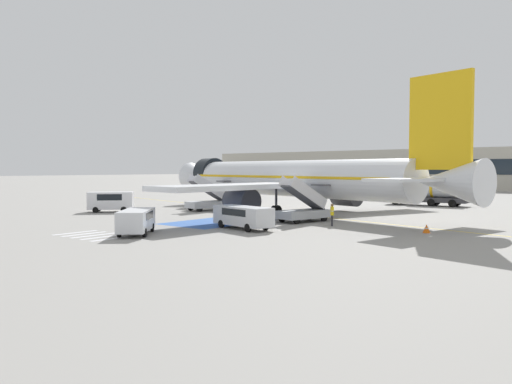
{
  "coord_description": "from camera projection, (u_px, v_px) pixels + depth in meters",
  "views": [
    {
      "loc": [
        30.35,
        -43.76,
        4.74
      ],
      "look_at": [
        -1.8,
        -4.38,
        2.36
      ],
      "focal_mm": 35.0,
      "sensor_mm": 36.0,
      "label": 1
    }
  ],
  "objects": [
    {
      "name": "terminal_building",
      "position": [
        441.0,
        169.0,
        117.29
      ],
      "size": [
        129.93,
        12.1,
        9.32
      ],
      "color": "#B2AD9E",
      "rests_on": "ground_plane"
    },
    {
      "name": "ground_crew_1",
      "position": [
        237.0,
        207.0,
        49.35
      ],
      "size": [
        0.47,
        0.46,
        1.7
      ],
      "rotation": [
        0.0,
        0.0,
        3.86
      ],
      "color": "#191E38",
      "rests_on": "ground_plane"
    },
    {
      "name": "boarding_stairs_forward",
      "position": [
        208.0,
        202.0,
        56.46
      ],
      "size": [
        3.16,
        5.52,
        4.18
      ],
      "rotation": [
        0.0,
        0.0,
        -0.21
      ],
      "color": "#ADB2BA",
      "rests_on": "ground_plane"
    },
    {
      "name": "traffic_cone_0",
      "position": [
        426.0,
        229.0,
        36.78
      ],
      "size": [
        0.57,
        0.57,
        0.63
      ],
      "color": "orange",
      "rests_on": "ground_plane"
    },
    {
      "name": "boarding_stairs_aft",
      "position": [
        304.0,
        211.0,
        44.38
      ],
      "size": [
        3.16,
        5.52,
        4.13
      ],
      "rotation": [
        0.0,
        0.0,
        -0.21
      ],
      "color": "#ADB2BA",
      "rests_on": "ground_plane"
    },
    {
      "name": "apron_walkway_bar_3",
      "position": [
        104.0,
        237.0,
        34.62
      ],
      "size": [
        0.44,
        3.6,
        0.01
      ],
      "primitive_type": "cube",
      "color": "silver",
      "rests_on": "ground_plane"
    },
    {
      "name": "apron_walkway_bar_2",
      "position": [
        94.0,
        235.0,
        35.37
      ],
      "size": [
        0.44,
        3.6,
        0.01
      ],
      "primitive_type": "cube",
      "color": "silver",
      "rests_on": "ground_plane"
    },
    {
      "name": "service_van_1",
      "position": [
        136.0,
        219.0,
        35.87
      ],
      "size": [
        4.74,
        5.02,
        1.78
      ],
      "rotation": [
        0.0,
        0.0,
        3.86
      ],
      "color": "silver",
      "rests_on": "ground_plane"
    },
    {
      "name": "ground_plane",
      "position": [
        295.0,
        213.0,
        53.25
      ],
      "size": [
        600.0,
        600.0,
        0.0
      ],
      "primitive_type": "plane",
      "color": "gray"
    },
    {
      "name": "apron_walkway_bar_0",
      "position": [
        75.0,
        233.0,
        36.89
      ],
      "size": [
        0.44,
        3.6,
        0.01
      ],
      "primitive_type": "cube",
      "color": "silver",
      "rests_on": "ground_plane"
    },
    {
      "name": "airliner",
      "position": [
        293.0,
        179.0,
        51.86
      ],
      "size": [
        40.62,
        35.03,
        12.1
      ],
      "rotation": [
        0.0,
        0.0,
        1.36
      ],
      "color": "silver",
      "rests_on": "ground_plane"
    },
    {
      "name": "apron_leadline_yellow",
      "position": [
        288.0,
        214.0,
        52.62
      ],
      "size": [
        73.36,
        15.92,
        0.01
      ],
      "primitive_type": "cube",
      "rotation": [
        0.0,
        0.0,
        1.36
      ],
      "color": "gold",
      "rests_on": "ground_plane"
    },
    {
      "name": "apron_walkway_bar_1",
      "position": [
        84.0,
        234.0,
        36.13
      ],
      "size": [
        0.44,
        3.6,
        0.01
      ],
      "primitive_type": "cube",
      "color": "silver",
      "rests_on": "ground_plane"
    },
    {
      "name": "service_van_2",
      "position": [
        243.0,
        215.0,
        39.05
      ],
      "size": [
        5.82,
        2.95,
        1.78
      ],
      "rotation": [
        0.0,
        0.0,
        4.51
      ],
      "color": "silver",
      "rests_on": "ground_plane"
    },
    {
      "name": "apron_stand_patch_blue",
      "position": [
        218.0,
        222.0,
        44.41
      ],
      "size": [
        6.15,
        9.55,
        0.01
      ],
      "primitive_type": "cube",
      "color": "#2856A8",
      "rests_on": "ground_plane"
    },
    {
      "name": "ground_crew_0",
      "position": [
        332.0,
        213.0,
        41.12
      ],
      "size": [
        0.46,
        0.47,
        1.86
      ],
      "rotation": [
        0.0,
        0.0,
        5.44
      ],
      "color": "#2D2D33",
      "rests_on": "ground_plane"
    },
    {
      "name": "fuel_tanker",
      "position": [
        427.0,
        193.0,
        64.08
      ],
      "size": [
        10.28,
        3.2,
        3.32
      ],
      "rotation": [
        0.0,
        0.0,
        1.64
      ],
      "color": "#38383D",
      "rests_on": "ground_plane"
    },
    {
      "name": "service_van_0",
      "position": [
        111.0,
        200.0,
        54.56
      ],
      "size": [
        4.75,
        4.91,
        2.19
      ],
      "rotation": [
        0.0,
        0.0,
        2.4
      ],
      "color": "silver",
      "rests_on": "ground_plane"
    },
    {
      "name": "apron_walkway_bar_4",
      "position": [
        114.0,
        238.0,
        33.86
      ],
      "size": [
        0.44,
        3.6,
        0.01
      ],
      "primitive_type": "cube",
      "color": "silver",
      "rests_on": "ground_plane"
    }
  ]
}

